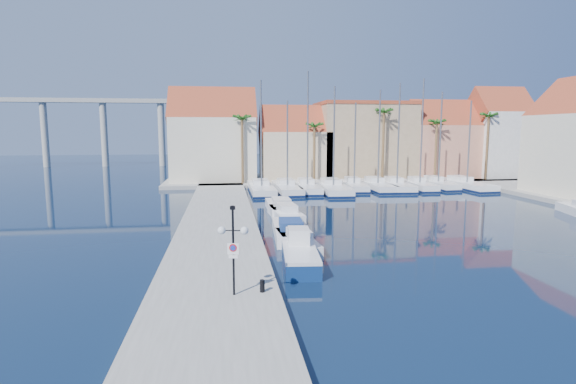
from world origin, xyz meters
TOP-DOWN VIEW (x-y plane):
  - ground at (0.00, 0.00)m, footprint 260.00×260.00m
  - quay_west at (-9.00, 13.50)m, footprint 6.00×77.00m
  - shore_north at (10.00, 48.00)m, footprint 54.00×16.00m
  - lamp_post at (-8.09, -0.42)m, footprint 1.35×0.55m
  - bollard at (-6.81, -0.24)m, footprint 0.23×0.23m
  - fishing_boat at (-4.19, 5.14)m, footprint 2.39×5.82m
  - motorboat_west_0 at (-3.75, 8.74)m, footprint 2.28×6.13m
  - motorboat_west_1 at (-3.76, 12.06)m, footprint 2.71×7.25m
  - motorboat_west_2 at (-3.16, 18.87)m, footprint 2.60×6.70m
  - motorboat_west_3 at (-3.19, 22.43)m, footprint 2.34×7.24m
  - sailboat_0 at (-3.98, 35.63)m, footprint 2.94×10.82m
  - sailboat_1 at (-0.74, 35.79)m, footprint 2.92×10.46m
  - sailboat_2 at (1.89, 36.11)m, footprint 3.15×10.26m
  - sailboat_3 at (4.99, 35.16)m, footprint 3.74×12.01m
  - sailboat_4 at (8.23, 36.87)m, footprint 3.04×9.07m
  - sailboat_5 at (11.25, 36.51)m, footprint 2.70×10.04m
  - sailboat_6 at (13.79, 36.27)m, footprint 3.37×10.06m
  - sailboat_7 at (16.84, 36.06)m, footprint 2.75×8.78m
  - sailboat_8 at (19.76, 36.90)m, footprint 2.77×8.80m
  - sailboat_9 at (23.27, 36.01)m, footprint 3.64×11.02m
  - building_0 at (-10.00, 47.00)m, footprint 12.30×9.00m
  - building_1 at (2.00, 47.00)m, footprint 10.30×8.00m
  - building_2 at (13.00, 48.00)m, footprint 14.20×10.20m
  - building_3 at (25.00, 47.00)m, footprint 10.30×8.00m
  - building_4 at (34.00, 46.00)m, footprint 8.30×8.00m
  - palm_0 at (-6.00, 42.00)m, footprint 2.60×2.60m
  - palm_1 at (4.00, 42.00)m, footprint 2.60×2.60m
  - palm_2 at (14.00, 42.00)m, footprint 2.60×2.60m
  - palm_3 at (22.00, 42.00)m, footprint 2.60×2.60m
  - palm_4 at (30.00, 42.00)m, footprint 2.60×2.60m
  - viaduct at (-39.07, 82.00)m, footprint 48.00×2.20m

SIDE VIEW (x-z plane):
  - ground at x=0.00m, z-range 0.00..0.00m
  - quay_west at x=-9.00m, z-range 0.00..0.50m
  - shore_north at x=10.00m, z-range 0.00..0.50m
  - motorboat_west_3 at x=-3.19m, z-range -0.19..1.21m
  - motorboat_west_0 at x=-3.75m, z-range -0.19..1.21m
  - motorboat_west_1 at x=-3.76m, z-range -0.19..1.21m
  - motorboat_west_2 at x=-3.16m, z-range -0.19..1.21m
  - sailboat_9 at x=23.27m, z-range -5.22..6.35m
  - sailboat_1 at x=-0.74m, z-range -5.10..6.23m
  - sailboat_3 at x=4.99m, z-range -5.95..7.09m
  - sailboat_4 at x=8.23m, z-range -5.03..6.20m
  - sailboat_0 at x=-3.98m, z-range -6.27..7.44m
  - sailboat_5 at x=11.25m, z-range -5.83..7.01m
  - sailboat_6 at x=13.79m, z-range -6.24..7.45m
  - sailboat_8 at x=19.76m, z-range -5.75..6.97m
  - sailboat_2 at x=1.89m, z-range -6.84..8.07m
  - sailboat_7 at x=16.84m, z-range -6.49..7.78m
  - fishing_boat at x=-4.19m, z-range -0.33..1.65m
  - bollard at x=-6.81m, z-range 0.50..1.06m
  - lamp_post at x=-8.09m, z-range 1.13..5.16m
  - building_1 at x=2.00m, z-range -0.20..10.80m
  - building_3 at x=25.00m, z-range -0.14..11.86m
  - building_2 at x=13.00m, z-range 0.51..12.01m
  - building_0 at x=-10.00m, z-range -0.23..13.27m
  - building_4 at x=34.00m, z-range -0.03..13.97m
  - palm_1 at x=4.00m, z-range 3.56..12.71m
  - palm_3 at x=22.00m, z-range 3.78..13.43m
  - palm_0 at x=-6.00m, z-range 4.00..14.15m
  - palm_4 at x=30.00m, z-range 4.22..14.87m
  - palm_2 at x=14.00m, z-range 4.44..15.59m
  - viaduct at x=-39.07m, z-range 3.02..17.47m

